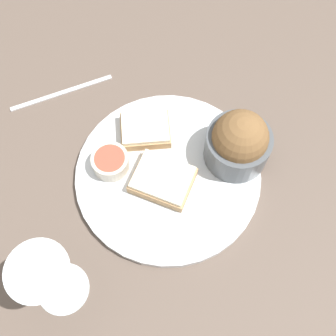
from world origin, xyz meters
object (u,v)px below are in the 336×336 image
at_px(cheese_toast_far, 145,129).
at_px(fork, 62,92).
at_px(cheese_toast_near, 163,180).
at_px(salad_bowl, 239,142).
at_px(wine_glass, 46,277).
at_px(sauce_ramekin, 110,162).

distance_m(cheese_toast_far, fork, 0.18).
bearing_deg(cheese_toast_near, salad_bowl, 49.00).
height_order(salad_bowl, wine_glass, wine_glass).
distance_m(sauce_ramekin, fork, 0.19).
height_order(salad_bowl, fork, salad_bowl).
height_order(sauce_ramekin, cheese_toast_near, sauce_ramekin).
xyz_separation_m(salad_bowl, cheese_toast_near, (-0.09, -0.10, -0.03)).
distance_m(sauce_ramekin, wine_glass, 0.22).
distance_m(cheese_toast_far, wine_glass, 0.30).
bearing_deg(fork, cheese_toast_near, -18.17).
xyz_separation_m(cheese_toast_far, wine_glass, (0.01, -0.29, 0.08)).
bearing_deg(wine_glass, cheese_toast_near, 74.78).
bearing_deg(wine_glass, fork, 122.70).
height_order(salad_bowl, cheese_toast_far, salad_bowl).
relative_size(cheese_toast_near, cheese_toast_far, 0.94).
bearing_deg(wine_glass, sauce_ramekin, 98.79).
bearing_deg(fork, cheese_toast_far, -3.94).
relative_size(salad_bowl, sauce_ramekin, 1.73).
xyz_separation_m(cheese_toast_near, wine_glass, (-0.06, -0.22, 0.08)).
distance_m(wine_glass, fork, 0.37).
relative_size(cheese_toast_near, fork, 0.66).
height_order(sauce_ramekin, fork, sauce_ramekin).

